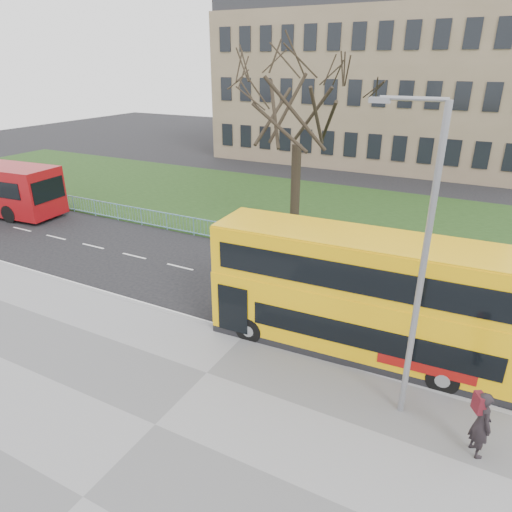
{
  "coord_description": "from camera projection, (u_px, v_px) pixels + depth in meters",
  "views": [
    {
      "loc": [
        7.16,
        -14.22,
        9.54
      ],
      "look_at": [
        -0.87,
        1.0,
        2.19
      ],
      "focal_mm": 32.0,
      "sensor_mm": 36.0,
      "label": 1
    }
  ],
  "objects": [
    {
      "name": "street_lamp",
      "position": [
        419.0,
        261.0,
        11.57
      ],
      "size": [
        1.85,
        0.25,
        8.7
      ],
      "rotation": [
        0.0,
        0.0,
        0.04
      ],
      "color": "gray",
      "rests_on": "pavement"
    },
    {
      "name": "kerb",
      "position": [
        245.0,
        336.0,
        17.1
      ],
      "size": [
        80.0,
        0.2,
        0.14
      ],
      "primitive_type": "cube",
      "color": "gray",
      "rests_on": "ground"
    },
    {
      "name": "grass_verge",
      "position": [
        362.0,
        218.0,
        30.0
      ],
      "size": [
        80.0,
        15.4,
        0.08
      ],
      "primitive_type": "cube",
      "color": "#1A3413",
      "rests_on": "ground"
    },
    {
      "name": "ground",
      "position": [
        263.0,
        318.0,
        18.38
      ],
      "size": [
        120.0,
        120.0,
        0.0
      ],
      "primitive_type": "plane",
      "color": "black",
      "rests_on": "ground"
    },
    {
      "name": "pedestrian",
      "position": [
        481.0,
        424.0,
        11.57
      ],
      "size": [
        0.75,
        0.83,
        1.9
      ],
      "primitive_type": "imported",
      "rotation": [
        0.0,
        0.0,
        2.1
      ],
      "color": "black",
      "rests_on": "pavement"
    },
    {
      "name": "civic_building",
      "position": [
        376.0,
        89.0,
        46.24
      ],
      "size": [
        30.0,
        15.0,
        14.0
      ],
      "primitive_type": "cube",
      "color": "#78654C",
      "rests_on": "ground"
    },
    {
      "name": "yellow_bus",
      "position": [
        360.0,
        293.0,
        15.45
      ],
      "size": [
        10.38,
        2.94,
        4.3
      ],
      "rotation": [
        0.0,
        0.0,
        0.05
      ],
      "color": "#F5B50A",
      "rests_on": "ground"
    },
    {
      "name": "pavement",
      "position": [
        155.0,
        426.0,
        12.87
      ],
      "size": [
        80.0,
        10.5,
        0.12
      ],
      "primitive_type": "cube",
      "color": "slate",
      "rests_on": "ground"
    },
    {
      "name": "bare_tree",
      "position": [
        298.0,
        126.0,
        25.36
      ],
      "size": [
        8.58,
        8.58,
        12.26
      ],
      "primitive_type": null,
      "color": "black",
      "rests_on": "grass_verge"
    },
    {
      "name": "guard_railing",
      "position": [
        321.0,
        251.0,
        23.54
      ],
      "size": [
        40.0,
        0.12,
        1.1
      ],
      "primitive_type": null,
      "color": "#71A6C9",
      "rests_on": "ground"
    }
  ]
}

